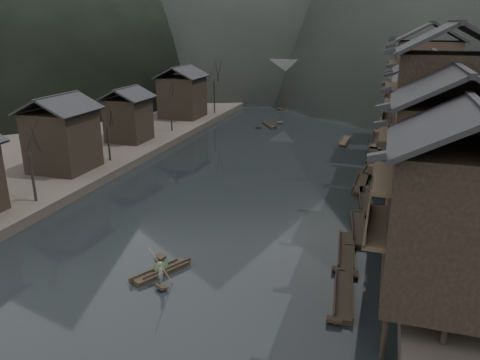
% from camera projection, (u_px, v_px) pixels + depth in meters
% --- Properties ---
extents(water, '(300.00, 300.00, 0.00)m').
position_uv_depth(water, '(203.00, 238.00, 37.81)').
color(water, black).
rests_on(water, ground).
extents(left_bank, '(40.00, 200.00, 1.20)m').
position_uv_depth(left_bank, '(104.00, 116.00, 83.75)').
color(left_bank, '#2D2823').
rests_on(left_bank, ground).
extents(stilt_houses, '(9.00, 67.60, 16.88)m').
position_uv_depth(stilt_houses, '(430.00, 100.00, 47.18)').
color(stilt_houses, black).
rests_on(stilt_houses, ground).
extents(left_houses, '(8.10, 53.20, 8.73)m').
position_uv_depth(left_houses, '(112.00, 112.00, 60.03)').
color(left_houses, black).
rests_on(left_houses, left_bank).
extents(bare_trees, '(3.96, 60.26, 7.91)m').
position_uv_depth(bare_trees, '(145.00, 104.00, 60.94)').
color(bare_trees, black).
rests_on(bare_trees, left_bank).
extents(moored_sampans, '(3.13, 71.43, 0.47)m').
position_uv_depth(moored_sampans, '(371.00, 159.00, 58.99)').
color(moored_sampans, black).
rests_on(moored_sampans, water).
extents(midriver_boats, '(16.07, 40.00, 0.45)m').
position_uv_depth(midriver_boats, '(303.00, 117.00, 85.15)').
color(midriver_boats, black).
rests_on(midriver_boats, water).
extents(stone_bridge, '(40.00, 6.00, 9.00)m').
position_uv_depth(stone_bridge, '(326.00, 78.00, 101.22)').
color(stone_bridge, '#4C4C4F').
rests_on(stone_bridge, ground).
extents(hero_sampan, '(2.90, 4.54, 0.43)m').
position_uv_depth(hero_sampan, '(161.00, 271.00, 32.38)').
color(hero_sampan, black).
rests_on(hero_sampan, water).
extents(cargo_heap, '(1.04, 1.36, 0.62)m').
position_uv_depth(cargo_heap, '(160.00, 263.00, 32.41)').
color(cargo_heap, black).
rests_on(cargo_heap, hero_sampan).
extents(boatman, '(0.70, 0.69, 1.62)m').
position_uv_depth(boatman, '(161.00, 270.00, 30.52)').
color(boatman, slate).
rests_on(boatman, hero_sampan).
extents(bamboo_pole, '(1.00, 1.74, 3.74)m').
position_uv_depth(bamboo_pole, '(161.00, 233.00, 29.60)').
color(bamboo_pole, '#8C7A51').
rests_on(bamboo_pole, boatman).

